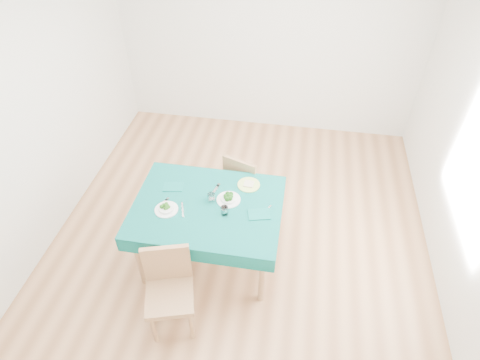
% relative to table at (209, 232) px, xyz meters
% --- Properties ---
extents(room_shell, '(4.02, 4.52, 2.73)m').
position_rel_table_xyz_m(room_shell, '(0.26, 0.29, 0.97)').
color(room_shell, '#97643F').
rests_on(room_shell, ground).
extents(table, '(1.37, 1.04, 0.76)m').
position_rel_table_xyz_m(table, '(0.00, 0.00, 0.00)').
color(table, '#07534C').
rests_on(table, ground).
extents(chair_near, '(0.50, 0.53, 0.99)m').
position_rel_table_xyz_m(chair_near, '(-0.16, -0.78, 0.12)').
color(chair_near, '#956C46').
rests_on(chair_near, ground).
extents(chair_far, '(0.49, 0.52, 0.94)m').
position_rel_table_xyz_m(chair_far, '(0.26, 0.74, 0.09)').
color(chair_far, '#956C46').
rests_on(chair_far, ground).
extents(bowl_near, '(0.21, 0.21, 0.07)m').
position_rel_table_xyz_m(bowl_near, '(-0.35, -0.12, 0.41)').
color(bowl_near, white).
rests_on(bowl_near, table).
extents(bowl_far, '(0.22, 0.22, 0.07)m').
position_rel_table_xyz_m(bowl_far, '(0.18, 0.10, 0.41)').
color(bowl_far, white).
rests_on(bowl_far, table).
extents(fork_near, '(0.09, 0.17, 0.00)m').
position_rel_table_xyz_m(fork_near, '(-0.42, -0.06, 0.38)').
color(fork_near, silver).
rests_on(fork_near, table).
extents(knife_near, '(0.08, 0.19, 0.00)m').
position_rel_table_xyz_m(knife_near, '(-0.21, -0.09, 0.38)').
color(knife_near, silver).
rests_on(knife_near, table).
extents(fork_far, '(0.07, 0.20, 0.00)m').
position_rel_table_xyz_m(fork_far, '(0.02, 0.19, 0.38)').
color(fork_far, silver).
rests_on(fork_far, table).
extents(knife_far, '(0.10, 0.18, 0.00)m').
position_rel_table_xyz_m(knife_far, '(0.54, 0.01, 0.38)').
color(knife_far, silver).
rests_on(knife_far, table).
extents(napkin_near, '(0.21, 0.16, 0.01)m').
position_rel_table_xyz_m(napkin_near, '(-0.38, 0.18, 0.38)').
color(napkin_near, '#0A5C54').
rests_on(napkin_near, table).
extents(napkin_far, '(0.22, 0.18, 0.01)m').
position_rel_table_xyz_m(napkin_far, '(0.49, -0.04, 0.38)').
color(napkin_far, '#0A5C54').
rests_on(napkin_far, table).
extents(tumbler_center, '(0.07, 0.07, 0.09)m').
position_rel_table_xyz_m(tumbler_center, '(0.03, 0.06, 0.42)').
color(tumbler_center, white).
rests_on(tumbler_center, table).
extents(tumbler_side, '(0.07, 0.07, 0.09)m').
position_rel_table_xyz_m(tumbler_side, '(0.18, -0.08, 0.42)').
color(tumbler_side, white).
rests_on(tumbler_side, table).
extents(side_plate, '(0.22, 0.22, 0.01)m').
position_rel_table_xyz_m(side_plate, '(0.34, 0.34, 0.38)').
color(side_plate, '#C2DD6B').
rests_on(side_plate, table).
extents(bread_slice, '(0.10, 0.10, 0.01)m').
position_rel_table_xyz_m(bread_slice, '(0.34, 0.34, 0.40)').
color(bread_slice, beige).
rests_on(bread_slice, side_plate).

